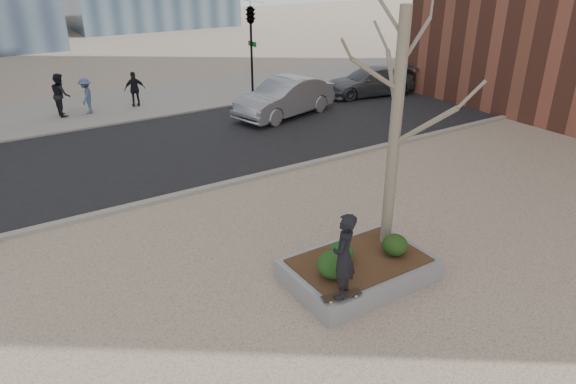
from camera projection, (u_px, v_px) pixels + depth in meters
ground at (320, 294)px, 10.49m from camera, size 120.00×120.00×0.00m
street at (155, 151)px, 18.15m from camera, size 60.00×8.00×0.02m
far_sidewalk at (103, 107)px, 23.51m from camera, size 60.00×6.00×0.02m
planter at (358, 270)px, 10.88m from camera, size 3.00×2.00×0.45m
planter_mulch at (359, 260)px, 10.78m from camera, size 2.70×1.70×0.04m
sycamore_tree at (398, 95)px, 10.11m from camera, size 2.80×2.80×6.60m
shrub_left at (333, 264)px, 10.09m from camera, size 0.65×0.65×0.55m
shrub_middle at (341, 252)px, 10.64m from camera, size 0.51×0.51×0.43m
shrub_right at (395, 245)px, 10.86m from camera, size 0.54×0.54×0.46m
skateboard at (342, 296)px, 9.61m from camera, size 0.80×0.35×0.08m
skateboarder at (344, 256)px, 9.24m from camera, size 0.73×0.70×1.68m
car_silver at (285, 97)px, 21.87m from camera, size 5.10×2.87×1.59m
car_third at (369, 82)px, 25.23m from camera, size 4.88×2.73×1.34m
pedestrian_a at (61, 95)px, 21.84m from camera, size 0.70×0.89×1.81m
pedestrian_b at (86, 96)px, 22.20m from camera, size 0.93×1.14×1.54m
pedestrian_c at (135, 89)px, 23.26m from camera, size 0.96×0.49×1.57m
traffic_light_far at (251, 52)px, 23.91m from camera, size 0.60×2.48×4.50m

